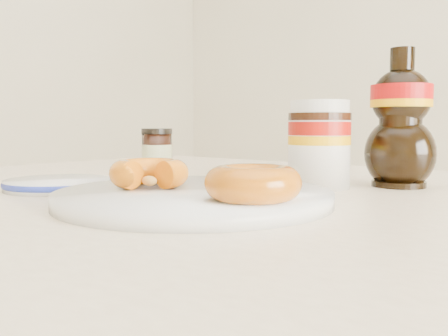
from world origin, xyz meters
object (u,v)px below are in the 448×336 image
Objects in this scene: plate at (194,197)px; blue_rim_saucer at (58,184)px; donut_bitten at (149,173)px; dark_jar at (157,154)px; syrup_bottle at (401,118)px; nutella_jar at (319,141)px; donut_whole at (253,183)px; dining_table at (313,268)px.

plate is 0.22m from blue_rim_saucer.
donut_bitten is 1.14× the size of dark_jar.
donut_bitten is 0.65× the size of blue_rim_saucer.
syrup_bottle is at bearing 20.85° from dark_jar.
nutella_jar is at bearing 69.49° from donut_bitten.
donut_whole is at bearing 2.26° from blue_rim_saucer.
donut_bitten is 0.16m from blue_rim_saucer.
donut_bitten is (-0.06, -0.01, 0.02)m from plate.
dining_table is at bearing -102.84° from syrup_bottle.
nutella_jar is 0.62× the size of syrup_bottle.
syrup_bottle is at bearing 85.74° from donut_whole.
dining_table is at bearing 48.41° from donut_bitten.
donut_bitten is at bearing -134.93° from dining_table.
syrup_bottle is 0.46m from blue_rim_saucer.
syrup_bottle is (0.17, 0.30, 0.06)m from donut_bitten.
donut_bitten is at bearing 6.22° from blue_rim_saucer.
donut_bitten is (-0.13, -0.13, 0.11)m from dining_table.
dark_jar reaches higher than plate.
plate and blue_rim_saucer have the same top height.
blue_rim_saucer is at bearing -137.56° from nutella_jar.
donut_bitten is at bearing 178.02° from donut_whole.
donut_whole is at bearing -28.47° from dark_jar.
donut_whole is at bearing -76.17° from nutella_jar.
syrup_bottle is 1.36× the size of blue_rim_saucer.
dining_table is 0.22m from donut_bitten.
blue_rim_saucer is (0.01, -0.18, -0.03)m from dark_jar.
syrup_bottle is (0.11, 0.29, 0.09)m from plate.
dining_table is 17.96× the size of dark_jar.
nutella_jar is (-0.05, 0.22, 0.03)m from donut_whole.
dining_table is 0.24m from syrup_bottle.
nutella_jar reaches higher than donut_whole.
blue_rim_saucer is at bearing -136.32° from syrup_bottle.
donut_bitten is 0.24m from dark_jar.
plate is at bearing -121.42° from dining_table.
dining_table is 0.18m from donut_whole.
syrup_bottle is (0.02, 0.30, 0.06)m from donut_whole.
plate is 0.06m from donut_bitten.
donut_whole reaches higher than plate.
dark_jar is (-0.26, -0.05, -0.02)m from nutella_jar.
syrup_bottle is at bearing 63.42° from donut_bitten.
plate is at bearing 13.83° from donut_bitten.
syrup_bottle is 0.37m from dark_jar.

